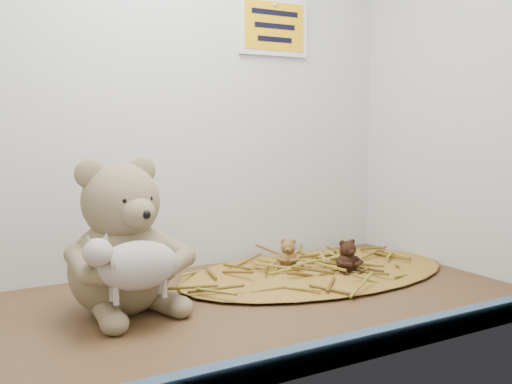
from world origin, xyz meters
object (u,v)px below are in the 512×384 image
toy_lamb (138,265)px  mini_teddy_brown (347,255)px  main_teddy (120,235)px  mini_teddy_tan (288,252)px

toy_lamb → mini_teddy_brown: 49.15cm
main_teddy → toy_lamb: 10.10cm
toy_lamb → mini_teddy_brown: bearing=9.6°
toy_lamb → mini_teddy_tan: size_ratio=2.65×
toy_lamb → mini_teddy_tan: toy_lamb is taller
mini_teddy_tan → mini_teddy_brown: size_ratio=0.90×
main_teddy → toy_lamb: size_ratio=1.58×
mini_teddy_brown → mini_teddy_tan: bearing=139.5°
toy_lamb → main_teddy: bearing=90.0°
toy_lamb → mini_teddy_tan: bearing=24.3°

